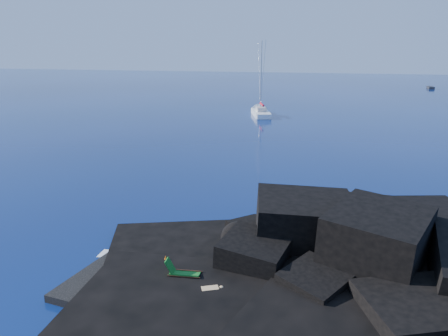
# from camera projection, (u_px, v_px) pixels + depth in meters

# --- Properties ---
(ground) EXTENTS (400.00, 400.00, 0.00)m
(ground) POSITION_uv_depth(u_px,v_px,m) (74.00, 279.00, 20.49)
(ground) COLOR #030F34
(ground) RESTS_ON ground
(headland) EXTENTS (24.00, 24.00, 3.60)m
(headland) POSITION_uv_depth(u_px,v_px,m) (362.00, 288.00, 19.78)
(headland) COLOR black
(headland) RESTS_ON ground
(beach) EXTENTS (9.08, 6.86, 0.70)m
(beach) POSITION_uv_depth(u_px,v_px,m) (167.00, 288.00, 19.75)
(beach) COLOR black
(beach) RESTS_ON ground
(surf_foam) EXTENTS (10.00, 8.00, 0.06)m
(surf_foam) POSITION_uv_depth(u_px,v_px,m) (208.00, 248.00, 23.78)
(surf_foam) COLOR white
(surf_foam) RESTS_ON ground
(sailboat) EXTENTS (5.98, 11.64, 12.03)m
(sailboat) POSITION_uv_depth(u_px,v_px,m) (261.00, 116.00, 71.92)
(sailboat) COLOR white
(sailboat) RESTS_ON ground
(deck_chair) EXTENTS (1.62, 0.88, 1.06)m
(deck_chair) POSITION_uv_depth(u_px,v_px,m) (185.00, 269.00, 19.61)
(deck_chair) COLOR #16661E
(deck_chair) RESTS_ON beach
(towel) EXTENTS (2.40, 1.93, 0.06)m
(towel) POSITION_uv_depth(u_px,v_px,m) (210.00, 293.00, 18.62)
(towel) COLOR white
(towel) RESTS_ON beach
(sunbather) EXTENTS (2.01, 1.38, 0.27)m
(sunbather) POSITION_uv_depth(u_px,v_px,m) (210.00, 290.00, 18.58)
(sunbather) COLOR #E1B276
(sunbather) RESTS_ON towel
(marker_cone) EXTENTS (0.39, 0.39, 0.49)m
(marker_cone) POSITION_uv_depth(u_px,v_px,m) (166.00, 260.00, 21.10)
(marker_cone) COLOR #D15A0B
(marker_cone) RESTS_ON beach
(distant_boat_a) EXTENTS (1.51, 4.71, 0.63)m
(distant_boat_a) POSITION_uv_depth(u_px,v_px,m) (430.00, 89.00, 122.26)
(distant_boat_a) COLOR black
(distant_boat_a) RESTS_ON ground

